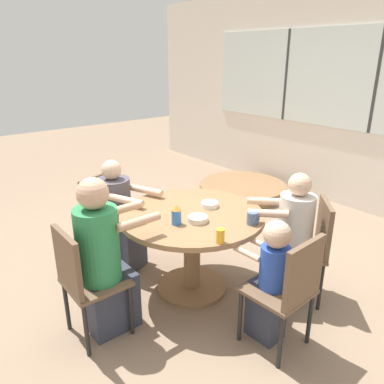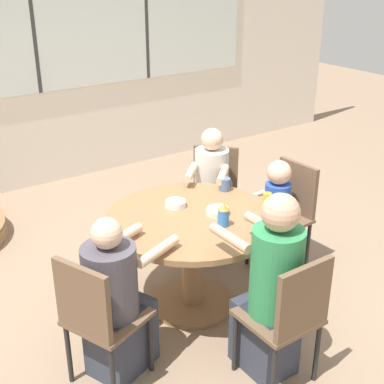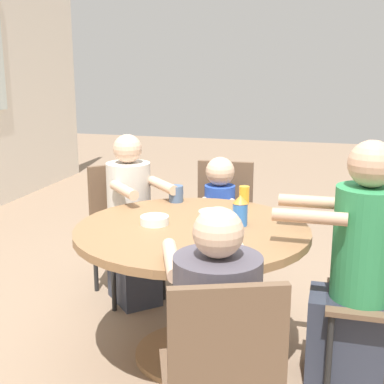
{
  "view_description": "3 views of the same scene",
  "coord_description": "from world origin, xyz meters",
  "px_view_note": "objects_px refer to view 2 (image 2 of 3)",
  "views": [
    {
      "loc": [
        2.17,
        -1.75,
        1.93
      ],
      "look_at": [
        0.0,
        0.0,
        0.9
      ],
      "focal_mm": 35.0,
      "sensor_mm": 36.0,
      "label": 1
    },
    {
      "loc": [
        -1.84,
        -2.66,
        2.33
      ],
      "look_at": [
        0.0,
        0.0,
        0.9
      ],
      "focal_mm": 50.0,
      "sensor_mm": 36.0,
      "label": 2
    },
    {
      "loc": [
        -2.46,
        -0.67,
        1.52
      ],
      "look_at": [
        0.0,
        0.0,
        0.9
      ],
      "focal_mm": 50.0,
      "sensor_mm": 36.0,
      "label": 3
    }
  ],
  "objects_px": {
    "bowl_white_shallow": "(176,204)",
    "person_man_teal_shirt": "(116,305)",
    "chair_for_woman_green_shirt": "(290,313)",
    "chair_for_man_teal_shirt": "(96,314)",
    "chair_for_man_blue_shirt": "(214,188)",
    "person_man_blue_shirt": "(211,198)",
    "juice_glass": "(267,200)",
    "person_woman_green_shirt": "(271,294)",
    "person_toddler": "(274,219)",
    "sippy_cup": "(223,214)",
    "chair_for_toddler": "(288,207)",
    "coffee_mug": "(225,184)",
    "bowl_cereal": "(217,211)"
  },
  "relations": [
    {
      "from": "chair_for_man_blue_shirt",
      "to": "bowl_white_shallow",
      "type": "relative_size",
      "value": 5.92
    },
    {
      "from": "coffee_mug",
      "to": "chair_for_man_blue_shirt",
      "type": "bearing_deg",
      "value": 62.3
    },
    {
      "from": "juice_glass",
      "to": "person_man_blue_shirt",
      "type": "bearing_deg",
      "value": 85.78
    },
    {
      "from": "coffee_mug",
      "to": "juice_glass",
      "type": "relative_size",
      "value": 0.95
    },
    {
      "from": "juice_glass",
      "to": "person_woman_green_shirt",
      "type": "bearing_deg",
      "value": -129.67
    },
    {
      "from": "chair_for_man_teal_shirt",
      "to": "person_man_blue_shirt",
      "type": "height_order",
      "value": "person_man_blue_shirt"
    },
    {
      "from": "person_man_teal_shirt",
      "to": "bowl_white_shallow",
      "type": "distance_m",
      "value": 0.92
    },
    {
      "from": "chair_for_man_teal_shirt",
      "to": "person_toddler",
      "type": "xyz_separation_m",
      "value": [
        1.7,
        0.39,
        -0.06
      ]
    },
    {
      "from": "sippy_cup",
      "to": "bowl_cereal",
      "type": "xyz_separation_m",
      "value": [
        0.07,
        0.15,
        -0.06
      ]
    },
    {
      "from": "person_toddler",
      "to": "coffee_mug",
      "type": "relative_size",
      "value": 9.58
    },
    {
      "from": "chair_for_man_teal_shirt",
      "to": "bowl_white_shallow",
      "type": "bearing_deg",
      "value": 100.14
    },
    {
      "from": "chair_for_man_teal_shirt",
      "to": "bowl_cereal",
      "type": "distance_m",
      "value": 1.11
    },
    {
      "from": "chair_for_man_teal_shirt",
      "to": "person_man_blue_shirt",
      "type": "distance_m",
      "value": 1.72
    },
    {
      "from": "bowl_white_shallow",
      "to": "person_woman_green_shirt",
      "type": "bearing_deg",
      "value": -89.72
    },
    {
      "from": "coffee_mug",
      "to": "juice_glass",
      "type": "xyz_separation_m",
      "value": [
        0.06,
        -0.39,
        0.0
      ]
    },
    {
      "from": "chair_for_man_blue_shirt",
      "to": "person_toddler",
      "type": "distance_m",
      "value": 0.64
    },
    {
      "from": "person_woman_green_shirt",
      "to": "coffee_mug",
      "type": "height_order",
      "value": "person_woman_green_shirt"
    },
    {
      "from": "chair_for_toddler",
      "to": "coffee_mug",
      "type": "xyz_separation_m",
      "value": [
        -0.51,
        0.18,
        0.25
      ]
    },
    {
      "from": "chair_for_man_teal_shirt",
      "to": "bowl_cereal",
      "type": "height_order",
      "value": "chair_for_man_teal_shirt"
    },
    {
      "from": "chair_for_man_teal_shirt",
      "to": "juice_glass",
      "type": "xyz_separation_m",
      "value": [
        1.41,
        0.18,
        0.26
      ]
    },
    {
      "from": "chair_for_man_teal_shirt",
      "to": "person_man_blue_shirt",
      "type": "bearing_deg",
      "value": 100.27
    },
    {
      "from": "chair_for_toddler",
      "to": "coffee_mug",
      "type": "bearing_deg",
      "value": 68.15
    },
    {
      "from": "chair_for_woman_green_shirt",
      "to": "coffee_mug",
      "type": "xyz_separation_m",
      "value": [
        0.46,
        1.18,
        0.25
      ]
    },
    {
      "from": "sippy_cup",
      "to": "bowl_white_shallow",
      "type": "xyz_separation_m",
      "value": [
        -0.1,
        0.42,
        -0.06
      ]
    },
    {
      "from": "person_man_blue_shirt",
      "to": "bowl_white_shallow",
      "type": "bearing_deg",
      "value": 77.79
    },
    {
      "from": "chair_for_man_teal_shirt",
      "to": "chair_for_toddler",
      "type": "bearing_deg",
      "value": 80.63
    },
    {
      "from": "person_woman_green_shirt",
      "to": "sippy_cup",
      "type": "height_order",
      "value": "person_woman_green_shirt"
    },
    {
      "from": "chair_for_woman_green_shirt",
      "to": "bowl_white_shallow",
      "type": "relative_size",
      "value": 5.92
    },
    {
      "from": "chair_for_man_blue_shirt",
      "to": "person_woman_green_shirt",
      "type": "relative_size",
      "value": 0.72
    },
    {
      "from": "chair_for_toddler",
      "to": "person_man_teal_shirt",
      "type": "height_order",
      "value": "person_man_teal_shirt"
    },
    {
      "from": "chair_for_toddler",
      "to": "person_man_teal_shirt",
      "type": "bearing_deg",
      "value": 98.46
    },
    {
      "from": "person_woman_green_shirt",
      "to": "person_man_blue_shirt",
      "type": "bearing_deg",
      "value": 67.09
    },
    {
      "from": "chair_for_woman_green_shirt",
      "to": "chair_for_man_teal_shirt",
      "type": "xyz_separation_m",
      "value": [
        -0.89,
        0.61,
        0.0
      ]
    },
    {
      "from": "sippy_cup",
      "to": "chair_for_woman_green_shirt",
      "type": "bearing_deg",
      "value": -97.11
    },
    {
      "from": "person_man_blue_shirt",
      "to": "juice_glass",
      "type": "bearing_deg",
      "value": 131.66
    },
    {
      "from": "person_woman_green_shirt",
      "to": "person_man_blue_shirt",
      "type": "relative_size",
      "value": 1.09
    },
    {
      "from": "sippy_cup",
      "to": "person_toddler",
      "type": "bearing_deg",
      "value": 20.26
    },
    {
      "from": "person_toddler",
      "to": "sippy_cup",
      "type": "xyz_separation_m",
      "value": [
        -0.71,
        -0.26,
        0.35
      ]
    },
    {
      "from": "person_woman_green_shirt",
      "to": "person_man_teal_shirt",
      "type": "bearing_deg",
      "value": 145.4
    },
    {
      "from": "chair_for_woman_green_shirt",
      "to": "coffee_mug",
      "type": "bearing_deg",
      "value": 68.97
    },
    {
      "from": "person_man_teal_shirt",
      "to": "person_toddler",
      "type": "relative_size",
      "value": 1.13
    },
    {
      "from": "juice_glass",
      "to": "bowl_white_shallow",
      "type": "xyz_separation_m",
      "value": [
        -0.52,
        0.37,
        -0.03
      ]
    },
    {
      "from": "bowl_white_shallow",
      "to": "person_man_teal_shirt",
      "type": "bearing_deg",
      "value": -146.47
    },
    {
      "from": "chair_for_toddler",
      "to": "person_woman_green_shirt",
      "type": "height_order",
      "value": "person_woman_green_shirt"
    },
    {
      "from": "person_man_blue_shirt",
      "to": "person_toddler",
      "type": "relative_size",
      "value": 1.17
    },
    {
      "from": "chair_for_woman_green_shirt",
      "to": "sippy_cup",
      "type": "relative_size",
      "value": 5.49
    },
    {
      "from": "chair_for_man_blue_shirt",
      "to": "person_man_blue_shirt",
      "type": "distance_m",
      "value": 0.16
    },
    {
      "from": "coffee_mug",
      "to": "chair_for_toddler",
      "type": "bearing_deg",
      "value": -19.15
    },
    {
      "from": "chair_for_man_blue_shirt",
      "to": "coffee_mug",
      "type": "distance_m",
      "value": 0.57
    },
    {
      "from": "person_man_teal_shirt",
      "to": "person_toddler",
      "type": "bearing_deg",
      "value": 80.54
    }
  ]
}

